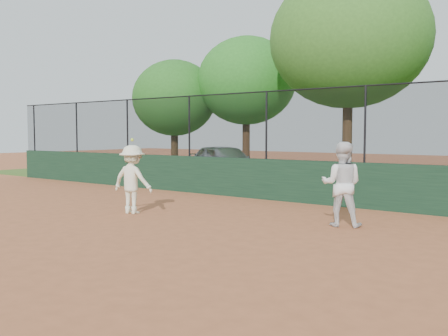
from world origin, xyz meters
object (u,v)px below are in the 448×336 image
Objects in this scene: tree_1 at (246,81)px; tree_2 at (349,39)px; player_second at (342,184)px; player_main at (133,179)px; tree_0 at (174,98)px; parked_car at (224,163)px.

tree_1 is 6.06m from tree_2.
player_main is at bearing -0.03° from player_second.
tree_0 is at bearing 127.95° from player_main.
tree_0 is at bearing 91.49° from parked_car.
tree_1 is at bearing 110.83° from player_main.
player_second is 0.32× the size of tree_0.
player_main is at bearing -69.17° from tree_1.
parked_car is 2.50× the size of player_second.
player_second is 15.25m from tree_0.
parked_car is 6.77m from tree_2.
player_main is 12.27m from tree_1.
player_main is at bearing -99.44° from tree_2.
player_second is 0.22× the size of tree_2.
tree_1 is 0.80× the size of tree_2.
parked_car is at bearing 111.74° from player_main.
tree_2 is (4.71, 1.35, 4.68)m from parked_car.
tree_1 is at bearing -64.27° from player_second.
tree_0 is (-7.69, 9.86, 2.84)m from player_main.
player_main is at bearing -133.73° from parked_car.
tree_0 is 0.86× the size of tree_1.
player_main reaches higher than parked_car.
parked_car is at bearing -163.96° from tree_2.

